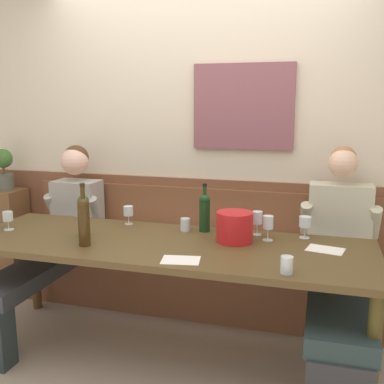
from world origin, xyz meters
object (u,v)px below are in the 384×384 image
Objects in this scene: ice_bucket at (235,227)px; wine_glass_near_bucket at (305,222)px; dining_table at (164,253)px; person_center_right_seat at (339,262)px; wine_glass_mid_left at (257,218)px; water_tumbler_center at (185,225)px; wine_glass_by_bottle at (268,224)px; wine_bottle_amber_mid at (84,214)px; person_right_seat at (56,233)px; wine_bottle_green_tall at (205,211)px; potted_plant at (4,168)px; water_tumbler_right at (287,265)px; wine_glass_left_end at (8,217)px; wall_bench at (194,275)px; wine_glass_center_front at (128,212)px; wine_bottle_clear_water at (84,219)px.

ice_bucket reaches higher than wine_glass_near_bucket.
dining_table is 1.10m from person_center_right_seat.
wine_glass_near_bucket is 0.30m from wine_glass_mid_left.
water_tumbler_center is (0.05, 0.28, 0.12)m from dining_table.
wine_glass_by_bottle is at bearing -151.40° from wine_glass_near_bucket.
ice_bucket is at bearing 9.28° from wine_bottle_amber_mid.
person_right_seat reaches higher than wine_glass_mid_left.
wine_bottle_green_tall is (0.18, 0.31, 0.21)m from dining_table.
wine_bottle_amber_mid is 1.12m from wine_glass_mid_left.
potted_plant is at bearing 169.77° from wine_glass_mid_left.
potted_plant is at bearing 147.74° from wine_bottle_amber_mid.
person_center_right_seat is at bearing -0.84° from person_right_seat.
water_tumbler_right is at bearing -95.31° from wine_glass_near_bucket.
wine_glass_near_bucket reaches higher than wine_glass_left_end.
wine_glass_center_front is at bearing -137.15° from wall_bench.
ice_bucket is at bearing -8.60° from person_right_seat.
person_center_right_seat reaches higher than water_tumbler_right.
person_right_seat is at bearing 171.40° from ice_bucket.
water_tumbler_right reaches higher than water_tumbler_center.
wine_bottle_clear_water is 3.02× the size of wine_glass_left_end.
water_tumbler_center is (-0.56, 0.07, -0.06)m from wine_glass_by_bottle.
wine_glass_left_end is at bearing 166.15° from wine_bottle_clear_water.
wine_glass_near_bucket is at bearing -23.27° from wall_bench.
wall_bench is at bearing 33.02° from wine_glass_left_end.
wine_glass_by_bottle is at bearing 22.39° from ice_bucket.
wine_bottle_amber_mid is at bearing -155.29° from wine_bottle_green_tall.
wall_bench is 2.16× the size of person_center_right_seat.
wine_glass_near_bucket is at bearing 0.00° from wine_glass_center_front.
wine_glass_mid_left is at bearing -1.00° from person_right_seat.
wall_bench is 0.75m from wine_bottle_green_tall.
person_center_right_seat is at bearing -0.38° from wine_glass_mid_left.
wall_bench is 20.27× the size of wine_glass_near_bucket.
wine_bottle_amber_mid is at bearing -167.96° from person_center_right_seat.
potted_plant is (-2.34, 0.51, 0.19)m from wine_glass_by_bottle.
wine_bottle_amber_mid is 2.62× the size of wine_glass_center_front.
wall_bench is at bearing 19.20° from person_right_seat.
wall_bench reaches higher than wine_glass_center_front.
wine_glass_by_bottle is at bearing -4.72° from person_right_seat.
water_tumbler_center is at bearing 173.30° from wine_glass_by_bottle.
wall_bench is 7.95× the size of potted_plant.
wine_glass_by_bottle is (1.61, -0.13, 0.22)m from person_right_seat.
wall_bench is at bearing 126.71° from ice_bucket.
wine_glass_by_bottle is at bearing 21.25° from wine_bottle_clear_water.
wine_bottle_green_tall is 0.91× the size of potted_plant.
wine_glass_near_bucket is at bearing -0.39° from person_right_seat.
water_tumbler_right is at bearing -8.89° from wine_glass_left_end.
water_tumbler_right is at bearing -40.01° from water_tumbler_center.
wine_bottle_green_tall is (-0.24, 0.17, 0.05)m from ice_bucket.
person_right_seat reaches higher than wine_bottle_green_tall.
wine_glass_center_front is at bearing -1.18° from person_right_seat.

